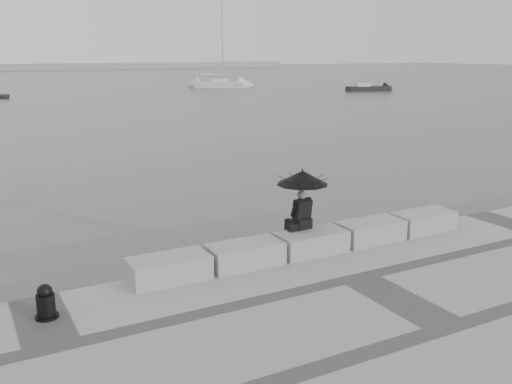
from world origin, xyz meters
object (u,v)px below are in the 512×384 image
mooring_bollard (46,304)px  sailboat_right (220,84)px  small_motorboat (368,88)px  dinghy (2,96)px  seated_person (302,185)px

mooring_bollard → sailboat_right: bearing=62.7°
sailboat_right → small_motorboat: bearing=-13.3°
sailboat_right → dinghy: (-28.25, -4.89, -0.27)m
seated_person → sailboat_right: size_ratio=0.11×
small_motorboat → dinghy: small_motorboat is taller
seated_person → sailboat_right: bearing=59.6°
seated_person → dinghy: size_ratio=0.43×
seated_person → mooring_bollard: seated_person is taller
seated_person → dinghy: (-1.44, 57.31, -1.74)m
dinghy → sailboat_right: bearing=-16.8°
mooring_bollard → sailboat_right: (32.58, 63.10, -0.22)m
seated_person → mooring_bollard: (-5.77, -0.91, -1.25)m
seated_person → small_motorboat: bearing=42.2°
mooring_bollard → small_motorboat: mooring_bollard is taller
small_motorboat → mooring_bollard: bearing=-119.4°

